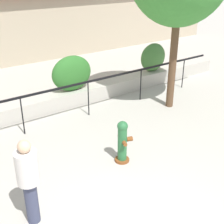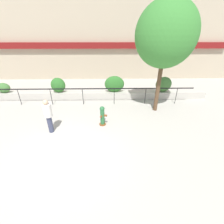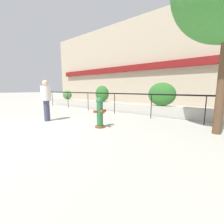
{
  "view_description": "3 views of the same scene",
  "coord_description": "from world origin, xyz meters",
  "px_view_note": "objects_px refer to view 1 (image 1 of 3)",
  "views": [
    {
      "loc": [
        -2.5,
        -2.85,
        4.33
      ],
      "look_at": [
        2.22,
        3.73,
        0.53
      ],
      "focal_mm": 50.0,
      "sensor_mm": 36.0,
      "label": 1
    },
    {
      "loc": [
        1.79,
        -4.67,
        4.36
      ],
      "look_at": [
        1.94,
        2.43,
        0.65
      ],
      "focal_mm": 24.0,
      "sensor_mm": 36.0,
      "label": 2
    },
    {
      "loc": [
        5.02,
        -1.58,
        1.36
      ],
      "look_at": [
        1.69,
        2.57,
        0.54
      ],
      "focal_mm": 24.0,
      "sensor_mm": 36.0,
      "label": 3
    }
  ],
  "objects_px": {
    "fire_hydrant": "(122,141)",
    "pedestrian": "(28,177)",
    "hedge_bush_2": "(72,73)",
    "hedge_bush_3": "(153,57)"
  },
  "relations": [
    {
      "from": "fire_hydrant",
      "to": "pedestrian",
      "type": "height_order",
      "value": "pedestrian"
    },
    {
      "from": "fire_hydrant",
      "to": "hedge_bush_2",
      "type": "bearing_deg",
      "value": 78.67
    },
    {
      "from": "hedge_bush_2",
      "to": "hedge_bush_3",
      "type": "distance_m",
      "value": 3.65
    },
    {
      "from": "hedge_bush_2",
      "to": "pedestrian",
      "type": "distance_m",
      "value": 5.5
    },
    {
      "from": "hedge_bush_2",
      "to": "fire_hydrant",
      "type": "bearing_deg",
      "value": -101.33
    },
    {
      "from": "hedge_bush_2",
      "to": "fire_hydrant",
      "type": "relative_size",
      "value": 1.32
    },
    {
      "from": "pedestrian",
      "to": "hedge_bush_2",
      "type": "bearing_deg",
      "value": 53.1
    },
    {
      "from": "hedge_bush_2",
      "to": "hedge_bush_3",
      "type": "relative_size",
      "value": 1.22
    },
    {
      "from": "hedge_bush_3",
      "to": "fire_hydrant",
      "type": "relative_size",
      "value": 1.09
    },
    {
      "from": "hedge_bush_3",
      "to": "pedestrian",
      "type": "relative_size",
      "value": 0.68
    }
  ]
}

